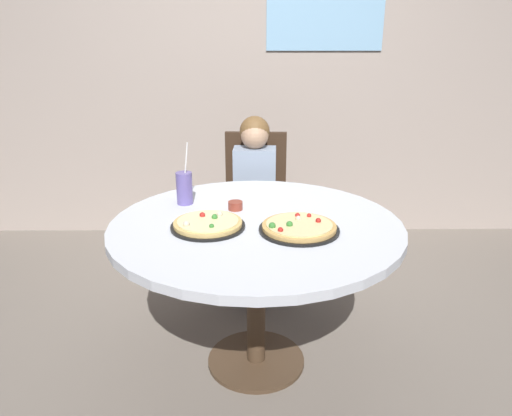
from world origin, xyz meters
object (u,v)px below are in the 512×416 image
at_px(dining_table, 256,240).
at_px(sauce_bowl, 235,206).
at_px(diner_child, 254,214).
at_px(pizza_veggie, 208,224).
at_px(soda_cup, 184,188).
at_px(pizza_cheese, 299,227).
at_px(chair_wooden, 255,198).

bearing_deg(dining_table, sauce_bowl, 120.14).
distance_m(diner_child, pizza_veggie, 0.94).
height_order(dining_table, soda_cup, soda_cup).
distance_m(pizza_veggie, pizza_cheese, 0.40).
height_order(dining_table, pizza_veggie, pizza_veggie).
relative_size(diner_child, pizza_veggie, 3.32).
distance_m(dining_table, chair_wooden, 1.00).
xyz_separation_m(chair_wooden, pizza_cheese, (0.18, -1.10, 0.24)).
bearing_deg(dining_table, pizza_cheese, -29.90).
bearing_deg(sauce_bowl, pizza_cheese, -44.32).
bearing_deg(diner_child, pizza_cheese, -78.52).
bearing_deg(pizza_cheese, pizza_veggie, 173.74).
distance_m(dining_table, sauce_bowl, 0.22).
distance_m(chair_wooden, diner_child, 0.19).
relative_size(diner_child, sauce_bowl, 15.46).
height_order(pizza_veggie, sauce_bowl, pizza_veggie).
relative_size(chair_wooden, soda_cup, 3.10).
relative_size(diner_child, pizza_cheese, 3.12).
xyz_separation_m(pizza_veggie, sauce_bowl, (0.11, 0.23, 0.00)).
bearing_deg(soda_cup, pizza_cheese, -34.29).
bearing_deg(pizza_cheese, dining_table, 150.10).
bearing_deg(diner_child, pizza_veggie, -103.38).
xyz_separation_m(pizza_veggie, pizza_cheese, (0.39, -0.04, 0.00)).
relative_size(diner_child, soda_cup, 3.53).
bearing_deg(chair_wooden, pizza_veggie, -101.55).
bearing_deg(sauce_bowl, dining_table, -59.86).
relative_size(chair_wooden, pizza_cheese, 2.74).
height_order(dining_table, sauce_bowl, sauce_bowl).
xyz_separation_m(pizza_veggie, soda_cup, (-0.14, 0.32, 0.06)).
xyz_separation_m(diner_child, sauce_bowl, (-0.09, -0.64, 0.29)).
height_order(diner_child, sauce_bowl, diner_child).
bearing_deg(soda_cup, sauce_bowl, -19.58).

